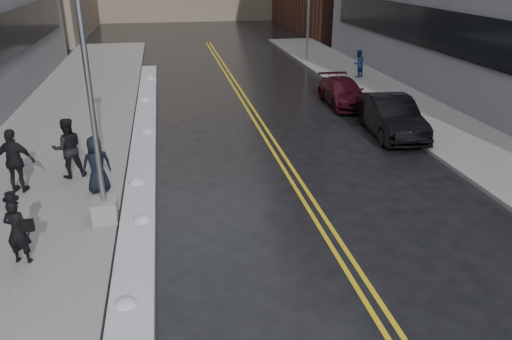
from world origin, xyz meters
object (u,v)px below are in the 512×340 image
lamppost (96,137)px  pedestrian_c (97,165)px  fire_hydrant (401,107)px  pedestrian_fedora (17,231)px  pedestrian_d (15,161)px  car_maroon (343,92)px  car_black (391,116)px  traffic_signal (308,13)px  pedestrian_east (358,64)px  pedestrian_b (68,148)px

lamppost → pedestrian_c: lamppost is taller
fire_hydrant → pedestrian_fedora: bearing=-145.3°
pedestrian_d → car_maroon: pedestrian_d is taller
lamppost → car_black: bearing=28.6°
fire_hydrant → car_maroon: size_ratio=0.17×
fire_hydrant → car_black: 2.60m
fire_hydrant → car_maroon: 3.29m
traffic_signal → pedestrian_fedora: 27.40m
pedestrian_east → car_black: (-2.55, -10.27, -0.17)m
lamppost → pedestrian_east: lamppost is taller
car_maroon → pedestrian_east: bearing=64.8°
pedestrian_fedora → car_black: pedestrian_fedora is taller
lamppost → pedestrian_b: (-1.38, 3.33, -1.40)m
pedestrian_b → pedestrian_d: bearing=18.8°
pedestrian_c → pedestrian_east: size_ratio=1.08×
traffic_signal → car_maroon: size_ratio=1.38×
lamppost → car_maroon: (10.50, 10.76, -1.90)m
pedestrian_d → lamppost: bearing=150.0°
fire_hydrant → pedestrian_d: size_ratio=0.37×
pedestrian_east → car_maroon: pedestrian_east is taller
fire_hydrant → car_maroon: (-1.80, 2.76, 0.08)m
pedestrian_east → lamppost: bearing=14.2°
pedestrian_c → pedestrian_d: pedestrian_d is taller
fire_hydrant → pedestrian_fedora: (-14.02, -9.70, 0.40)m
pedestrian_fedora → pedestrian_east: pedestrian_east is taller
pedestrian_c → pedestrian_east: bearing=-151.8°
traffic_signal → car_black: (-1.00, -16.11, -2.61)m
traffic_signal → pedestrian_d: (-14.53, -19.60, -2.26)m
pedestrian_b → pedestrian_c: 1.69m
pedestrian_c → pedestrian_east: 19.73m
pedestrian_east → pedestrian_b: bearing=4.8°
traffic_signal → pedestrian_b: traffic_signal is taller
lamppost → pedestrian_d: (-2.73, 2.40, -1.39)m
pedestrian_b → fire_hydrant: bearing=-176.6°
pedestrian_b → car_maroon: (11.88, 7.43, -0.50)m
pedestrian_c → pedestrian_d: 2.41m
pedestrian_east → car_black: pedestrian_east is taller
pedestrian_b → pedestrian_d: size_ratio=0.99×
pedestrian_fedora → pedestrian_b: bearing=-79.7°
pedestrian_d → pedestrian_c: bearing=-178.9°
lamppost → car_black: lamppost is taller
traffic_signal → pedestrian_c: traffic_signal is taller
traffic_signal → car_black: bearing=-93.6°
fire_hydrant → car_black: size_ratio=0.15×
pedestrian_d → car_black: 13.98m
pedestrian_b → car_black: (12.18, 2.56, -0.34)m
car_black → car_maroon: car_black is taller
lamppost → fire_hydrant: size_ratio=10.45×
traffic_signal → car_black: size_ratio=1.25×
traffic_signal → pedestrian_fedora: traffic_signal is taller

